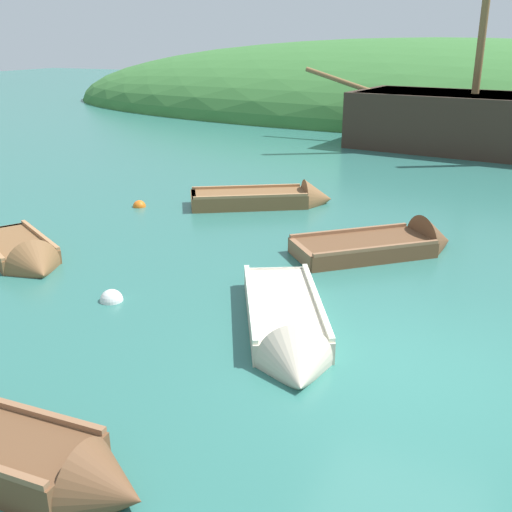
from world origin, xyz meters
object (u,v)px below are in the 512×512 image
rowboat_outer_right (287,331)px  rowboat_portside (23,257)px  buoy_white (112,301)px  rowboat_center (271,201)px  rowboat_near_dock (390,247)px  rowboat_outer_left (12,460)px  buoy_orange (139,207)px

rowboat_outer_right → rowboat_portside: bearing=-125.9°
buoy_white → rowboat_outer_right: bearing=0.1°
rowboat_center → buoy_white: bearing=-121.9°
rowboat_portside → rowboat_near_dock: bearing=58.0°
rowboat_portside → buoy_white: bearing=12.3°
rowboat_center → buoy_white: rowboat_center is taller
rowboat_center → rowboat_outer_right: bearing=-96.5°
rowboat_center → rowboat_portside: (-2.78, -5.77, -0.04)m
rowboat_center → buoy_white: 6.61m
rowboat_outer_left → buoy_orange: bearing=115.3°
rowboat_outer_right → buoy_white: (-3.13, -0.01, -0.11)m
rowboat_near_dock → buoy_orange: 6.66m
rowboat_outer_right → rowboat_center: 7.29m
buoy_orange → buoy_white: size_ratio=0.87×
rowboat_center → rowboat_outer_left: bearing=-112.6°
rowboat_center → rowboat_near_dock: 4.27m
buoy_orange → rowboat_outer_right: bearing=-39.7°
rowboat_center → rowboat_outer_left: (1.64, -10.43, 0.02)m
buoy_orange → buoy_white: 5.88m
rowboat_near_dock → rowboat_center: bearing=105.3°
rowboat_outer_left → buoy_white: bearing=111.5°
rowboat_outer_right → rowboat_outer_left: rowboat_outer_right is taller
rowboat_outer_right → rowboat_portside: (-5.86, 0.84, -0.03)m
rowboat_center → buoy_orange: (-3.01, -1.54, -0.12)m
rowboat_outer_left → buoy_white: (-1.68, 3.82, -0.14)m
rowboat_portside → buoy_orange: bearing=122.6°
rowboat_outer_right → buoy_white: rowboat_outer_right is taller
rowboat_near_dock → rowboat_outer_left: bearing=-145.9°
rowboat_outer_right → rowboat_outer_left: size_ratio=1.11×
rowboat_portside → rowboat_outer_left: size_ratio=0.94×
rowboat_center → buoy_orange: size_ratio=11.01×
rowboat_near_dock → rowboat_portside: (-6.39, -3.48, -0.02)m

